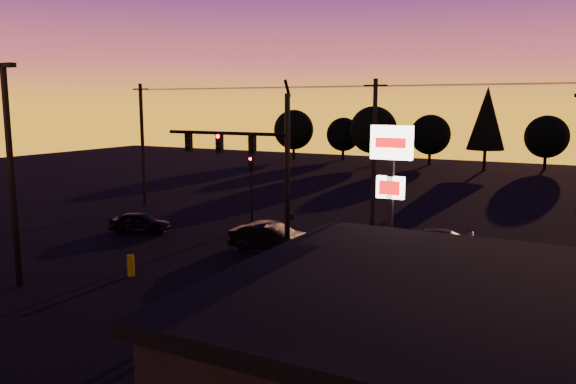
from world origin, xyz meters
name	(u,v)px	position (x,y,z in m)	size (l,w,h in m)	color
ground	(208,293)	(0.00, 0.00, 0.00)	(120.00, 120.00, 0.00)	black
lane_arrow	(241,283)	(0.50, 1.67, 0.01)	(1.20, 3.10, 0.01)	beige
traffic_signal_mast	(256,162)	(-0.10, 3.99, 4.94)	(6.79, 0.52, 8.58)	black
secondary_signal	(251,181)	(-5.00, 11.49, 2.86)	(0.30, 0.31, 4.35)	black
parking_lot_light	(10,161)	(-7.50, -3.00, 5.27)	(1.25, 0.30, 9.14)	black
pylon_sign	(391,179)	(7.00, 1.50, 4.91)	(1.50, 0.28, 6.80)	black
utility_pole_0	(143,144)	(-16.00, 14.00, 4.59)	(1.40, 0.26, 9.00)	black
utility_pole_1	(374,154)	(2.00, 14.00, 4.59)	(1.40, 0.26, 9.00)	black
power_wires	(376,86)	(2.00, 14.00, 8.57)	(36.00, 1.22, 0.07)	black
bollard	(131,265)	(-4.36, 0.24, 0.48)	(0.32, 0.32, 0.96)	#B2A900
tree_0	(294,130)	(-22.00, 50.00, 4.06)	(5.36, 5.36, 6.74)	black
tree_1	(343,134)	(-16.00, 53.00, 3.43)	(4.54, 4.54, 5.71)	black
tree_2	(373,130)	(-10.00, 48.00, 4.37)	(5.77, 5.78, 7.26)	black
tree_3	(430,135)	(-4.00, 52.00, 3.75)	(4.95, 4.95, 6.22)	black
tree_4	(487,118)	(3.00, 49.00, 5.93)	(4.18, 4.18, 9.50)	black
tree_5	(547,137)	(9.00, 54.00, 3.75)	(4.95, 4.95, 6.22)	black
car_left	(140,222)	(-9.90, 6.86, 0.61)	(1.44, 3.59, 1.22)	black
car_mid	(272,237)	(-0.92, 6.85, 0.73)	(1.54, 4.42, 1.46)	black
car_right	(429,241)	(6.36, 10.22, 0.62)	(1.74, 4.29, 1.25)	black
suv_parked	(402,350)	(8.87, -2.93, 0.66)	(2.18, 4.73, 1.32)	black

